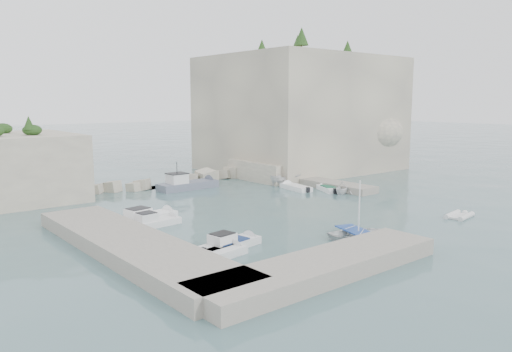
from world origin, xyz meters
TOP-DOWN VIEW (x-y plane):
  - ground at (0.00, 0.00)m, footprint 400.00×400.00m
  - cliff_east at (23.00, 23.00)m, footprint 26.00×22.00m
  - cliff_terrace at (13.00, 18.00)m, footprint 8.00×10.00m
  - quay_west at (-17.00, -1.00)m, footprint 5.00×24.00m
  - quay_south at (-10.00, -12.50)m, footprint 18.00×4.00m
  - ledge_east at (13.50, 10.00)m, footprint 3.00×16.00m
  - breakwater at (-1.00, 22.00)m, footprint 28.00×3.00m
  - motorboat_a at (-11.76, 6.99)m, footprint 6.55×2.96m
  - motorboat_b at (-12.17, 4.86)m, footprint 5.21×2.10m
  - motorboat_e at (-12.68, -5.64)m, footprint 4.22×2.23m
  - motorboat_d at (-11.06, -4.47)m, footprint 5.75×2.51m
  - rowboat at (-1.67, -8.50)m, footprint 5.63×4.72m
  - inflatable_dinghy at (10.81, -9.97)m, footprint 3.45×2.02m
  - tender_east_a at (11.70, 4.61)m, footprint 3.54×3.23m
  - tender_east_b at (11.55, 6.74)m, footprint 2.80×4.21m
  - tender_east_c at (9.35, 9.85)m, footprint 2.35×5.22m
  - tender_east_d at (10.68, 12.99)m, footprint 4.74×2.74m
  - work_boat at (-0.30, 18.52)m, footprint 8.22×2.50m
  - rowboat_mast at (-1.67, -8.50)m, footprint 0.10×0.10m
  - vegetation at (17.83, 24.40)m, footprint 53.48×13.88m

SIDE VIEW (x-z plane):
  - ground at x=0.00m, z-range 0.00..0.00m
  - motorboat_a at x=-11.76m, z-range -0.70..0.70m
  - motorboat_b at x=-12.17m, z-range -0.70..0.70m
  - motorboat_e at x=-12.68m, z-range -0.35..0.35m
  - motorboat_d at x=-11.06m, z-range -0.70..0.70m
  - rowboat at x=-1.67m, z-range -0.50..0.50m
  - inflatable_dinghy at x=10.81m, z-range -0.22..0.22m
  - tender_east_a at x=11.70m, z-range -0.80..0.80m
  - tender_east_b at x=11.55m, z-range -0.35..0.35m
  - tender_east_c at x=9.35m, z-range -0.35..0.35m
  - tender_east_d at x=10.68m, z-range -0.86..0.86m
  - work_boat at x=-0.30m, z-range -1.10..1.10m
  - ledge_east at x=13.50m, z-range 0.00..0.80m
  - quay_west at x=-17.00m, z-range 0.00..1.10m
  - quay_south at x=-10.00m, z-range 0.00..1.10m
  - breakwater at x=-1.00m, z-range 0.00..1.40m
  - cliff_terrace at x=13.00m, z-range 0.00..2.50m
  - rowboat_mast at x=-1.67m, z-range 0.50..4.70m
  - cliff_east at x=23.00m, z-range 0.00..17.00m
  - vegetation at x=17.83m, z-range 11.23..24.63m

